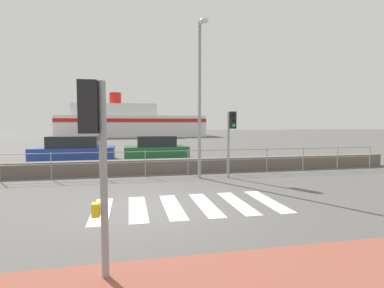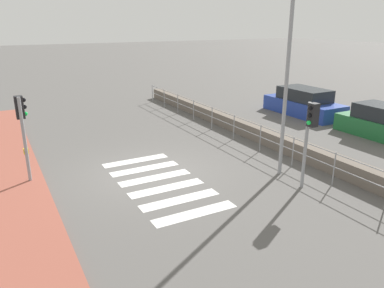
# 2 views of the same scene
# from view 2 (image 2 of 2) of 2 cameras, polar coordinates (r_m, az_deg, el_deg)

# --- Properties ---
(ground_plane) EXTENTS (160.00, 160.00, 0.00)m
(ground_plane) POSITION_cam_2_polar(r_m,az_deg,el_deg) (12.66, -6.48, -4.42)
(ground_plane) COLOR #565451
(sidewalk_brick) EXTENTS (24.00, 1.80, 0.12)m
(sidewalk_brick) POSITION_cam_2_polar(r_m,az_deg,el_deg) (11.89, -25.25, -7.38)
(sidewalk_brick) COLOR #934C3D
(sidewalk_brick) RESTS_ON ground_plane
(crosswalk) EXTENTS (4.95, 2.40, 0.01)m
(crosswalk) POSITION_cam_2_polar(r_m,az_deg,el_deg) (11.88, -4.80, -5.90)
(crosswalk) COLOR silver
(crosswalk) RESTS_ON ground_plane
(seawall) EXTENTS (23.96, 0.55, 0.59)m
(seawall) POSITION_cam_2_polar(r_m,az_deg,el_deg) (15.33, 12.88, 0.45)
(seawall) COLOR #6B6056
(seawall) RESTS_ON ground_plane
(harbor_fence) EXTENTS (21.61, 0.04, 1.08)m
(harbor_fence) POSITION_cam_2_polar(r_m,az_deg,el_deg) (14.66, 10.41, 1.53)
(harbor_fence) COLOR gray
(harbor_fence) RESTS_ON ground_plane
(traffic_light_near) EXTENTS (0.34, 0.32, 2.75)m
(traffic_light_near) POSITION_cam_2_polar(r_m,az_deg,el_deg) (12.31, -24.47, 3.14)
(traffic_light_near) COLOR gray
(traffic_light_near) RESTS_ON ground_plane
(traffic_light_far) EXTENTS (0.34, 0.32, 2.65)m
(traffic_light_far) POSITION_cam_2_polar(r_m,az_deg,el_deg) (11.32, 17.54, 2.53)
(traffic_light_far) COLOR gray
(traffic_light_far) RESTS_ON ground_plane
(streetlamp) EXTENTS (0.32, 0.98, 6.10)m
(streetlamp) POSITION_cam_2_polar(r_m,az_deg,el_deg) (11.89, 13.86, 12.48)
(streetlamp) COLOR gray
(streetlamp) RESTS_ON ground_plane
(parked_car_blue) EXTENTS (4.55, 1.82, 1.44)m
(parked_car_blue) POSITION_cam_2_polar(r_m,az_deg,el_deg) (21.29, 16.64, 5.96)
(parked_car_blue) COLOR #233D9E
(parked_car_blue) RESTS_ON ground_plane
(parked_car_green) EXTENTS (3.82, 1.71, 1.41)m
(parked_car_green) POSITION_cam_2_polar(r_m,az_deg,el_deg) (18.34, 27.07, 2.79)
(parked_car_green) COLOR #1E6633
(parked_car_green) RESTS_ON ground_plane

